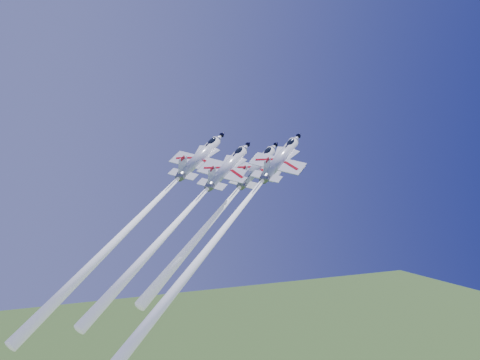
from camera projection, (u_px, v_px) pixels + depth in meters
name	position (u px, v px, depth m)	size (l,w,h in m)	color
jet_lead	(224.00, 206.00, 97.71)	(30.20, 24.04, 32.02)	white
jet_left	(146.00, 211.00, 91.34)	(34.74, 28.10, 37.93)	white
jet_right	(225.00, 228.00, 81.08)	(36.31, 29.70, 40.45)	white
jet_slot	(185.00, 213.00, 86.79)	(29.61, 23.73, 31.78)	white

